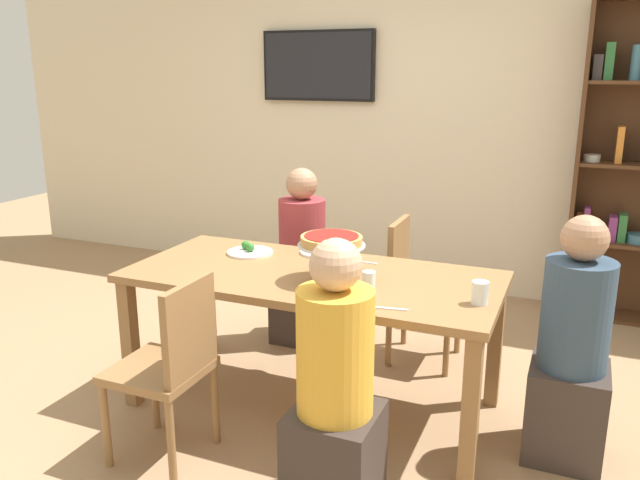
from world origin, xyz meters
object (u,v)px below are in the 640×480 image
Objects in this scene: diner_near_right at (335,401)px; water_glass_clear_far at (480,293)px; cutlery_fork_near at (361,262)px; dining_table at (312,289)px; water_glass_clear_near at (369,281)px; salad_plate_near_diner at (250,251)px; diner_far_left at (302,269)px; cutlery_knife_near at (387,308)px; deep_dish_pizza_stand at (331,243)px; salad_plate_far_diner at (322,250)px; chair_near_left at (171,362)px; television at (318,66)px; chair_far_right at (415,284)px; diner_head_east at (571,358)px; beer_glass_amber_tall at (335,285)px.

water_glass_clear_far is at bearing -34.86° from diner_near_right.
cutlery_fork_near is (-0.69, 0.39, -0.05)m from water_glass_clear_far.
water_glass_clear_near reaches higher than dining_table.
salad_plate_near_diner reaches higher than cutlery_fork_near.
cutlery_knife_near is at bearing 39.59° from diner_far_left.
deep_dish_pizza_stand is at bearing 135.58° from cutlery_knife_near.
chair_near_left is at bearing -105.82° from salad_plate_far_diner.
television reaches higher than water_glass_clear_far.
chair_far_right is at bearing -47.95° from television.
water_glass_clear_far reaches higher than cutlery_fork_near.
diner_head_east is at bearing -47.65° from diner_near_right.
diner_far_left is at bearing 127.28° from salad_plate_far_diner.
dining_table is 1.65× the size of diner_near_right.
beer_glass_amber_tall is 0.63m from cutlery_fork_near.
chair_near_left is (0.02, -1.45, -0.01)m from diner_far_left.
diner_far_left is 11.96× the size of water_glass_clear_near.
chair_near_left is 8.29× the size of water_glass_clear_far.
salad_plate_far_diner is 2.43× the size of water_glass_clear_near.
diner_head_east and diner_near_right have the same top height.
dining_table is 1.96× the size of television.
diner_near_right is 3.48× the size of deep_dish_pizza_stand.
dining_table is at bearing -24.34° from chair_far_right.
chair_far_right is at bearing 119.97° from water_glass_clear_far.
salad_plate_near_diner is 0.89m from water_glass_clear_near.
salad_plate_far_diner is at bearing 22.75° from salad_plate_near_diner.
water_glass_clear_far is 0.58× the size of cutlery_fork_near.
dining_table is 10.51× the size of cutlery_knife_near.
chair_near_left is at bearing -143.36° from water_glass_clear_near.
cutlery_fork_near is (0.57, -0.48, 0.25)m from diner_far_left.
diner_far_left and diner_near_right have the same top height.
salad_plate_far_diner is at bearing 153.78° from water_glass_clear_far.
diner_far_left is 6.39× the size of cutlery_knife_near.
deep_dish_pizza_stand is 0.40m from cutlery_fork_near.
television is 0.84× the size of diner_far_left.
diner_head_east is 0.87m from cutlery_knife_near.
diner_head_east is 10.96× the size of water_glass_clear_far.
water_glass_clear_near is 0.51m from water_glass_clear_far.
chair_near_left reaches higher than water_glass_clear_near.
diner_head_east is at bearing 50.63° from chair_far_right.
salad_plate_far_diner reaches higher than cutlery_knife_near.
cutlery_fork_near is at bearing -60.64° from television.
diner_far_left is at bearing -24.00° from diner_head_east.
water_glass_clear_near is at bearing 10.32° from diner_head_east.
deep_dish_pizza_stand is (-1.12, -0.09, 0.44)m from diner_head_east.
beer_glass_amber_tall is (0.65, 0.35, 0.33)m from chair_near_left.
chair_near_left is 1.00× the size of chair_far_right.
salad_plate_near_diner is (-1.73, 0.17, 0.26)m from diner_head_east.
salad_plate_near_diner is at bearing 142.49° from cutlery_knife_near.
diner_near_right is at bearing -83.52° from water_glass_clear_near.
television reaches higher than water_glass_clear_near.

